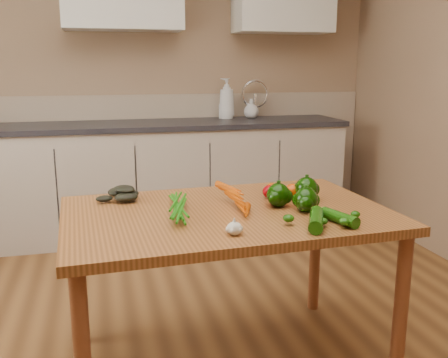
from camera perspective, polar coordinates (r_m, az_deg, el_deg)
name	(u,v)px	position (r m, az deg, el deg)	size (l,w,h in m)	color
room	(185,89)	(1.95, -4.52, 10.24)	(4.04, 5.04, 2.64)	brown
counter_run	(170,176)	(4.07, -6.20, 0.29)	(2.84, 0.64, 1.14)	#B5A696
table	(227,229)	(2.15, 0.34, -5.69)	(1.40, 0.94, 0.73)	#9A5B2C
soap_bottle_a	(227,98)	(4.22, 0.32, 9.19)	(0.13, 0.13, 0.33)	silver
soap_bottle_b	(224,108)	(4.24, -0.03, 8.15)	(0.08, 0.08, 0.18)	silver
soap_bottle_c	(251,108)	(4.27, 3.14, 8.05)	(0.13, 0.13, 0.16)	silver
carrot_bunch	(218,202)	(2.13, -0.67, -2.64)	(0.25, 0.19, 0.07)	#C74B04
leafy_greens	(117,190)	(2.33, -12.10, -1.20)	(0.19, 0.18, 0.10)	black
garlic_bulb	(234,228)	(1.82, 1.19, -5.66)	(0.06, 0.06, 0.05)	silver
pepper_a	(278,195)	(2.19, 6.23, -1.84)	(0.10, 0.10, 0.10)	black
pepper_b	(306,189)	(2.31, 9.40, -1.11)	(0.11, 0.11, 0.11)	black
pepper_c	(306,200)	(2.13, 9.35, -2.37)	(0.10, 0.10, 0.10)	black
tomato_a	(270,192)	(2.33, 5.24, -1.45)	(0.07, 0.07, 0.06)	#8C0209
tomato_b	(272,190)	(2.35, 5.51, -1.29)	(0.07, 0.07, 0.07)	#C63D04
tomato_c	(292,191)	(2.34, 7.82, -1.37)	(0.08, 0.08, 0.07)	#C63D04
zucchini_a	(340,218)	(2.00, 13.07, -4.32)	(0.05, 0.05, 0.17)	#124106
zucchini_b	(316,220)	(1.94, 10.50, -4.61)	(0.05, 0.05, 0.21)	#124106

